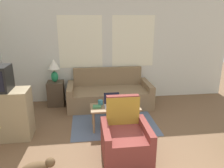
# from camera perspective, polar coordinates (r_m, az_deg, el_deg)

# --- Properties ---
(wall_back) EXTENTS (6.43, 0.06, 2.60)m
(wall_back) POSITION_cam_1_polar(r_m,az_deg,el_deg) (5.76, -0.48, 8.62)
(wall_back) COLOR silver
(wall_back) RESTS_ON ground_plane
(rug) EXTENTS (1.75, 2.07, 0.01)m
(rug) POSITION_cam_1_polar(r_m,az_deg,el_deg) (5.05, -0.14, -8.13)
(rug) COLOR slate
(rug) RESTS_ON ground_plane
(couch) EXTENTS (2.05, 0.94, 0.90)m
(couch) POSITION_cam_1_polar(r_m,az_deg,el_deg) (5.53, -0.73, -2.82)
(couch) COLOR #846B4C
(couch) RESTS_ON ground_plane
(armchair) EXTENTS (0.74, 0.78, 0.93)m
(armchair) POSITION_cam_1_polar(r_m,az_deg,el_deg) (3.61, 3.48, -14.34)
(armchair) COLOR brown
(armchair) RESTS_ON ground_plane
(tv_dresser) EXTENTS (0.97, 0.51, 0.92)m
(tv_dresser) POSITION_cam_1_polar(r_m,az_deg,el_deg) (4.46, -26.52, -7.14)
(tv_dresser) COLOR #998460
(tv_dresser) RESTS_ON ground_plane
(side_table) EXTENTS (0.40, 0.40, 0.61)m
(side_table) POSITION_cam_1_polar(r_m,az_deg,el_deg) (5.71, -14.42, -2.37)
(side_table) COLOR #4C3D2D
(side_table) RESTS_ON ground_plane
(table_lamp) EXTENTS (0.28, 0.28, 0.57)m
(table_lamp) POSITION_cam_1_polar(r_m,az_deg,el_deg) (5.53, -14.92, 4.09)
(table_lamp) COLOR #1E8451
(table_lamp) RESTS_ON side_table
(coffee_table) EXTENTS (0.97, 0.47, 0.46)m
(coffee_table) POSITION_cam_1_polar(r_m,az_deg,el_deg) (4.37, 0.80, -6.60)
(coffee_table) COLOR #8E704C
(coffee_table) RESTS_ON ground_plane
(laptop) EXTENTS (0.31, 0.29, 0.24)m
(laptop) POSITION_cam_1_polar(r_m,az_deg,el_deg) (4.36, 0.04, -5.03)
(laptop) COLOR #B7B7BC
(laptop) RESTS_ON coffee_table
(cup_navy) EXTENTS (0.10, 0.10, 0.10)m
(cup_navy) POSITION_cam_1_polar(r_m,az_deg,el_deg) (4.42, -3.06, -4.81)
(cup_navy) COLOR teal
(cup_navy) RESTS_ON coffee_table
(snack_bowl) EXTENTS (0.19, 0.19, 0.08)m
(snack_bowl) POSITION_cam_1_polar(r_m,az_deg,el_deg) (4.34, 3.98, -5.39)
(snack_bowl) COLOR #191E4C
(snack_bowl) RESTS_ON coffee_table
(book_red) EXTENTS (0.17, 0.14, 0.04)m
(book_red) POSITION_cam_1_polar(r_m,az_deg,el_deg) (4.30, -3.95, -5.91)
(book_red) COLOR #3D7A4C
(book_red) RESTS_ON coffee_table
(cat_black) EXTENTS (0.67, 0.29, 0.21)m
(cat_black) POSITION_cam_1_polar(r_m,az_deg,el_deg) (3.49, -19.04, -19.99)
(cat_black) COLOR brown
(cat_black) RESTS_ON ground_plane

